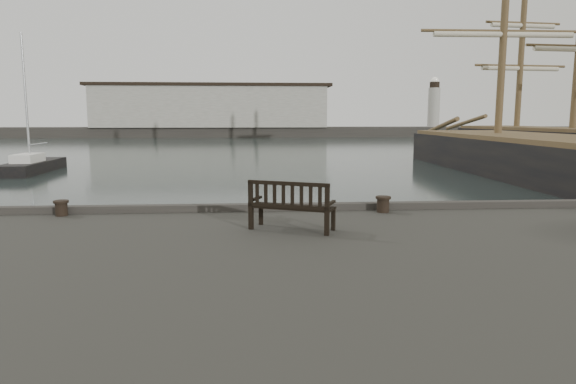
{
  "coord_description": "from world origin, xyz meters",
  "views": [
    {
      "loc": [
        0.14,
        -13.46,
        4.0
      ],
      "look_at": [
        1.06,
        -0.5,
        2.1
      ],
      "focal_mm": 32.0,
      "sensor_mm": 36.0,
      "label": 1
    }
  ],
  "objects_px": {
    "bench": "(292,215)",
    "bollard_right": "(383,204)",
    "tall_ship_far": "(571,150)",
    "bollard_left": "(61,208)",
    "yacht_d": "(33,169)"
  },
  "relations": [
    {
      "from": "bench",
      "to": "bollard_right",
      "type": "xyz_separation_m",
      "value": [
        2.52,
        1.95,
        -0.13
      ]
    },
    {
      "from": "bench",
      "to": "bollard_left",
      "type": "height_order",
      "value": "bench"
    },
    {
      "from": "yacht_d",
      "to": "tall_ship_far",
      "type": "relative_size",
      "value": 0.33
    },
    {
      "from": "bench",
      "to": "tall_ship_far",
      "type": "relative_size",
      "value": 0.06
    },
    {
      "from": "bollard_left",
      "to": "tall_ship_far",
      "type": "xyz_separation_m",
      "value": [
        35.03,
        33.77,
        -0.88
      ]
    },
    {
      "from": "bollard_right",
      "to": "tall_ship_far",
      "type": "xyz_separation_m",
      "value": [
        26.89,
        33.88,
        -0.89
      ]
    },
    {
      "from": "tall_ship_far",
      "to": "bollard_right",
      "type": "bearing_deg",
      "value": -134.06
    },
    {
      "from": "bollard_right",
      "to": "yacht_d",
      "type": "distance_m",
      "value": 32.35
    },
    {
      "from": "bench",
      "to": "bollard_right",
      "type": "relative_size",
      "value": 4.65
    },
    {
      "from": "bench",
      "to": "bollard_right",
      "type": "distance_m",
      "value": 3.19
    },
    {
      "from": "bollard_left",
      "to": "tall_ship_far",
      "type": "bearing_deg",
      "value": 43.95
    },
    {
      "from": "bollard_right",
      "to": "tall_ship_far",
      "type": "height_order",
      "value": "tall_ship_far"
    },
    {
      "from": "bollard_left",
      "to": "bollard_right",
      "type": "xyz_separation_m",
      "value": [
        8.13,
        -0.1,
        0.01
      ]
    },
    {
      "from": "bench",
      "to": "tall_ship_far",
      "type": "xyz_separation_m",
      "value": [
        29.42,
        35.82,
        -1.02
      ]
    },
    {
      "from": "bollard_right",
      "to": "yacht_d",
      "type": "relative_size",
      "value": 0.04
    }
  ]
}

